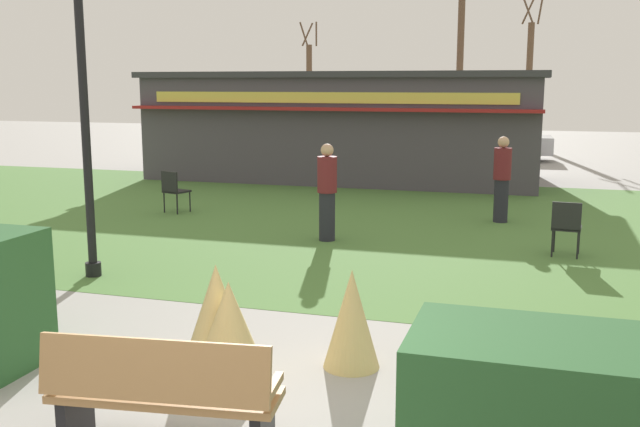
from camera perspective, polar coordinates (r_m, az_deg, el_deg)
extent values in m
cube|color=#4C7A38|center=(14.34, 7.79, -0.79)|extent=(36.00, 12.00, 0.01)
cube|color=#9E7547|center=(5.64, -11.96, -13.71)|extent=(1.75, 0.69, 0.06)
cube|color=#9E7547|center=(5.34, -12.95, -11.87)|extent=(1.70, 0.34, 0.44)
cube|color=black|center=(6.02, -18.57, -14.78)|extent=(0.13, 0.45, 0.45)
cube|color=#9E7547|center=(5.92, -19.46, -11.63)|extent=(0.11, 0.44, 0.06)
cube|color=#9E7547|center=(5.36, -3.70, -13.41)|extent=(0.11, 0.44, 0.06)
cube|color=#28562B|center=(5.27, 19.21, -14.85)|extent=(2.17, 1.10, 1.07)
cone|color=tan|center=(6.68, -7.10, -9.34)|extent=(0.75, 0.75, 0.98)
cone|color=tan|center=(6.92, -8.07, -8.26)|extent=(0.73, 0.73, 1.07)
cone|color=tan|center=(7.06, 2.50, -8.22)|extent=(0.55, 0.55, 0.97)
cylinder|color=black|center=(10.87, -17.32, -4.19)|extent=(0.22, 0.22, 0.20)
cylinder|color=black|center=(10.57, -17.88, 6.18)|extent=(0.12, 0.12, 4.12)
cube|color=#47424C|center=(20.93, 1.98, 6.66)|extent=(10.78, 3.99, 2.85)
cube|color=#333338|center=(20.89, 2.00, 10.78)|extent=(11.08, 4.29, 0.16)
cube|color=maroon|center=(18.81, 0.25, 8.18)|extent=(10.88, 0.36, 0.08)
cube|color=#D8CC4C|center=(18.95, 0.40, 9.05)|extent=(9.70, 0.04, 0.28)
cube|color=black|center=(15.69, -11.15, 1.71)|extent=(0.55, 0.55, 0.04)
cube|color=black|center=(15.52, -11.70, 2.42)|extent=(0.43, 0.17, 0.44)
cylinder|color=black|center=(15.72, -10.14, 0.93)|extent=(0.03, 0.03, 0.45)
cylinder|color=black|center=(15.99, -11.12, 1.05)|extent=(0.03, 0.03, 0.45)
cylinder|color=black|center=(15.46, -11.13, 0.74)|extent=(0.03, 0.03, 0.45)
cylinder|color=black|center=(15.73, -12.10, 0.87)|extent=(0.03, 0.03, 0.45)
cube|color=black|center=(12.16, 18.74, -1.08)|extent=(0.48, 0.48, 0.04)
cube|color=black|center=(11.92, 18.74, -0.22)|extent=(0.44, 0.08, 0.44)
cylinder|color=black|center=(12.38, 19.61, -2.00)|extent=(0.03, 0.03, 0.45)
cylinder|color=black|center=(12.40, 17.86, -1.88)|extent=(0.03, 0.03, 0.45)
cylinder|color=black|center=(12.01, 19.53, -2.36)|extent=(0.03, 0.03, 0.45)
cylinder|color=black|center=(12.03, 17.72, -2.23)|extent=(0.03, 0.03, 0.45)
cylinder|color=#23232D|center=(12.63, 0.56, -0.24)|extent=(0.28, 0.28, 0.85)
cylinder|color=maroon|center=(12.52, 0.56, 3.07)|extent=(0.34, 0.34, 0.62)
sphere|color=tan|center=(12.47, 0.57, 4.98)|extent=(0.22, 0.22, 0.22)
cylinder|color=#23232D|center=(14.74, 13.98, 0.97)|extent=(0.28, 0.28, 0.85)
cylinder|color=maroon|center=(14.65, 14.10, 3.80)|extent=(0.34, 0.34, 0.62)
sphere|color=tan|center=(14.61, 14.17, 5.44)|extent=(0.22, 0.22, 0.22)
cube|color=maroon|center=(27.77, 1.86, 5.73)|extent=(4.34, 2.16, 0.60)
cube|color=black|center=(27.79, 1.58, 6.62)|extent=(2.44, 1.78, 0.44)
cylinder|color=black|center=(28.24, 5.00, 5.30)|extent=(0.66, 0.28, 0.64)
cylinder|color=black|center=(26.50, 3.82, 5.00)|extent=(0.66, 0.28, 0.64)
cylinder|color=black|center=(29.11, 0.07, 5.48)|extent=(0.66, 0.28, 0.64)
cylinder|color=black|center=(27.42, -1.37, 5.19)|extent=(0.66, 0.28, 0.64)
cube|color=#B7BABF|center=(26.87, 13.22, 5.31)|extent=(4.30, 2.04, 0.60)
cube|color=black|center=(26.84, 12.94, 6.24)|extent=(2.40, 1.72, 0.44)
cylinder|color=black|center=(27.83, 15.91, 4.88)|extent=(0.65, 0.26, 0.64)
cylinder|color=black|center=(26.00, 16.06, 4.52)|extent=(0.65, 0.26, 0.64)
cylinder|color=black|center=(27.85, 10.53, 5.10)|extent=(0.65, 0.26, 0.64)
cylinder|color=black|center=(26.02, 10.30, 4.76)|extent=(0.65, 0.26, 0.64)
cylinder|color=brown|center=(31.00, 10.88, 10.86)|extent=(0.28, 0.28, 6.33)
cylinder|color=brown|center=(35.93, -0.85, 9.48)|extent=(0.28, 0.28, 4.52)
cylinder|color=brown|center=(36.00, -0.29, 13.87)|extent=(0.25, 0.58, 1.12)
cylinder|color=brown|center=(36.34, -0.99, 13.84)|extent=(0.54, 0.36, 1.12)
cylinder|color=brown|center=(35.76, -1.29, 13.90)|extent=(0.54, 0.35, 1.12)
cylinder|color=brown|center=(33.75, 16.01, 9.69)|extent=(0.28, 0.28, 5.29)
cylinder|color=brown|center=(33.99, 16.86, 14.97)|extent=(0.25, 0.58, 1.12)
cylinder|color=brown|center=(34.20, 15.98, 14.98)|extent=(0.54, 0.36, 1.12)
cylinder|color=brown|center=(33.59, 15.97, 15.07)|extent=(0.54, 0.35, 1.12)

